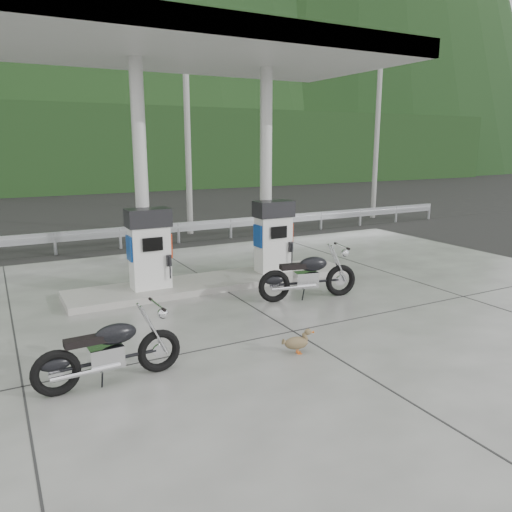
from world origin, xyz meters
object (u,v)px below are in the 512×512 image
gas_pump_left (149,249)px  duck (296,343)px  motorcycle_left (110,352)px  motorcycle_right (308,276)px  gas_pump_right (273,236)px

gas_pump_left → duck: 4.58m
motorcycle_left → motorcycle_right: (4.71, 1.99, 0.04)m
gas_pump_left → motorcycle_right: bearing=-33.8°
motorcycle_left → motorcycle_right: motorcycle_right is taller
gas_pump_left → motorcycle_left: bearing=-114.0°
gas_pump_right → duck: (-2.08, -4.35, -0.87)m
duck → motorcycle_right: bearing=66.8°
gas_pump_left → motorcycle_right: (2.95, -1.97, -0.54)m
gas_pump_left → motorcycle_left: size_ratio=0.91×
gas_pump_right → motorcycle_right: bearing=-97.3°
motorcycle_left → duck: (2.88, -0.39, -0.29)m
gas_pump_left → gas_pump_right: 3.20m
motorcycle_left → gas_pump_right: bearing=35.9°
motorcycle_left → gas_pump_left: bearing=63.4°
motorcycle_left → duck: bearing=-10.4°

